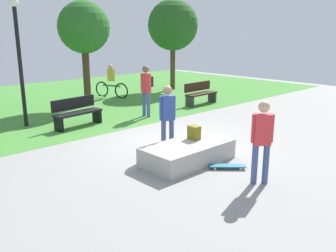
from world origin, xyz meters
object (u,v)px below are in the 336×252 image
object	(u,v)px
concrete_ledge	(188,153)
tree_leaning_ash	(84,28)
cyclist_on_bicycle	(111,83)
park_bench_by_oak	(77,112)
skater_performing_trick	(262,137)
skater_watching	(168,114)
tree_broad_elm	(173,25)
skateboard_by_ledge	(227,166)
park_bench_far_left	(200,93)
lamp_post	(19,50)
pedestrian_with_backpack	(146,86)
backpack_on_ledge	(194,132)

from	to	relation	value
concrete_ledge	tree_leaning_ash	size ratio (longest dim) A/B	0.52
cyclist_on_bicycle	park_bench_by_oak	bearing A→B (deg)	-136.24
skater_performing_trick	skater_watching	world-z (taller)	skater_watching
skater_performing_trick	skater_watching	size ratio (longest dim) A/B	1.00
concrete_ledge	skater_performing_trick	xyz separation A→B (m)	(0.16, -1.80, 0.74)
skater_performing_trick	tree_broad_elm	distance (m)	12.49
skateboard_by_ledge	park_bench_far_left	world-z (taller)	park_bench_far_left
lamp_post	tree_leaning_ash	bearing A→B (deg)	26.59
skateboard_by_ledge	lamp_post	bearing A→B (deg)	104.32
tree_broad_elm	pedestrian_with_backpack	xyz separation A→B (m)	(-5.07, -3.92, -2.15)
pedestrian_with_backpack	concrete_ledge	bearing A→B (deg)	-118.74
tree_leaning_ash	cyclist_on_bicycle	world-z (taller)	tree_leaning_ash
skater_performing_trick	skateboard_by_ledge	world-z (taller)	skater_performing_trick
cyclist_on_bicycle	skater_watching	bearing A→B (deg)	-114.89
skateboard_by_ledge	park_bench_by_oak	distance (m)	5.58
pedestrian_with_backpack	cyclist_on_bicycle	bearing A→B (deg)	71.86
skater_watching	tree_broad_elm	bearing A→B (deg)	45.27
backpack_on_ledge	park_bench_far_left	world-z (taller)	park_bench_far_left
skateboard_by_ledge	lamp_post	world-z (taller)	lamp_post
park_bench_far_left	cyclist_on_bicycle	size ratio (longest dim) A/B	0.93
lamp_post	park_bench_far_left	bearing A→B (deg)	-11.77
skater_performing_trick	pedestrian_with_backpack	bearing A→B (deg)	70.34
skater_performing_trick	skateboard_by_ledge	distance (m)	1.30
skateboard_by_ledge	tree_broad_elm	world-z (taller)	tree_broad_elm
skateboard_by_ledge	tree_broad_elm	size ratio (longest dim) A/B	0.16
skateboard_by_ledge	pedestrian_with_backpack	distance (m)	5.56
skater_performing_trick	park_bench_far_left	world-z (taller)	skater_performing_trick
skater_watching	pedestrian_with_backpack	size ratio (longest dim) A/B	0.93
skater_performing_trick	tree_broad_elm	bearing A→B (deg)	54.02
park_bench_by_oak	skateboard_by_ledge	bearing A→B (deg)	-84.51
skater_performing_trick	backpack_on_ledge	bearing A→B (deg)	83.65
park_bench_far_left	pedestrian_with_backpack	world-z (taller)	pedestrian_with_backpack
backpack_on_ledge	tree_broad_elm	distance (m)	10.93
concrete_ledge	backpack_on_ledge	distance (m)	0.57
backpack_on_ledge	pedestrian_with_backpack	xyz separation A→B (m)	(1.93, 4.05, 0.48)
tree_broad_elm	cyclist_on_bicycle	distance (m)	4.54
park_bench_by_oak	tree_leaning_ash	bearing A→B (deg)	53.43
park_bench_by_oak	park_bench_far_left	bearing A→B (deg)	-2.53
park_bench_far_left	skater_watching	bearing A→B (deg)	-145.70
skater_watching	skateboard_by_ledge	bearing A→B (deg)	-85.69
backpack_on_ledge	pedestrian_with_backpack	world-z (taller)	pedestrian_with_backpack
concrete_ledge	park_bench_far_left	world-z (taller)	park_bench_far_left
skater_performing_trick	park_bench_by_oak	size ratio (longest dim) A/B	1.01
concrete_ledge	park_bench_by_oak	bearing A→B (deg)	92.34
skateboard_by_ledge	park_bench_far_left	xyz separation A→B (m)	(5.02, 5.29, 0.42)
park_bench_far_left	tree_leaning_ash	xyz separation A→B (m)	(-3.49, 3.02, 2.57)
tree_broad_elm	skateboard_by_ledge	bearing A→B (deg)	-127.97
tree_leaning_ash	park_bench_by_oak	bearing A→B (deg)	-126.57
concrete_ledge	tree_leaning_ash	xyz separation A→B (m)	(1.87, 7.44, 2.83)
skateboard_by_ledge	tree_leaning_ash	bearing A→B (deg)	79.60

